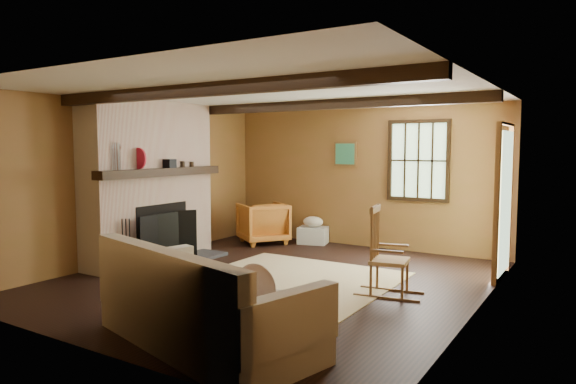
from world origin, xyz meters
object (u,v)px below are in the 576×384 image
Objects in this scene: rocking_chair at (386,257)px; sofa at (202,310)px; armchair at (263,223)px; fireplace at (151,188)px; laundry_basket at (313,235)px.

rocking_chair is 2.44m from sofa.
sofa reaches higher than armchair.
fireplace is 1.01× the size of sofa.
sofa is (-0.79, -2.31, -0.12)m from rocking_chair.
laundry_basket is (-1.49, 4.65, -0.17)m from sofa.
sofa is 4.73× the size of laundry_basket.
rocking_chair reaches higher than armchair.
laundry_basket is 0.92m from armchair.
laundry_basket is at bearing 154.12° from armchair.
armchair is at bearing 47.94° from rocking_chair.
rocking_chair is (3.69, 0.15, -0.66)m from fireplace.
fireplace is at bearing 18.31° from armchair.
sofa is at bearing 150.93° from rocking_chair.
rocking_chair is 1.30× the size of armchair.
fireplace is 3.76m from rocking_chair.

